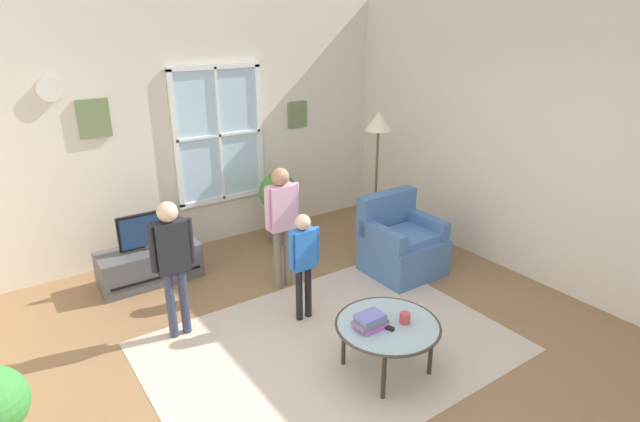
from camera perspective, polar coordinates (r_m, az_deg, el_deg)
name	(u,v)px	position (r m, az deg, el deg)	size (l,w,h in m)	color
ground_plane	(328,366)	(4.42, 0.85, -16.98)	(6.04, 6.39, 0.02)	olive
back_wall	(183,130)	(6.26, -15.08, 8.72)	(5.44, 0.17, 2.93)	beige
side_wall_right	(550,147)	(5.73, 24.36, 6.52)	(0.12, 5.79, 2.93)	beige
area_rug	(331,346)	(4.61, 1.19, -14.91)	(3.03, 2.21, 0.01)	#C6B29E
tv_stand	(150,265)	(5.85, -18.51, -5.73)	(1.05, 0.47, 0.39)	#4C4C51
television	(145,230)	(5.68, -18.96, -2.07)	(0.57, 0.08, 0.40)	#4C4C4C
armchair	(401,244)	(5.78, 9.02, -3.72)	(0.76, 0.74, 0.87)	#476B9E
coffee_table	(388,326)	(4.17, 7.57, -12.68)	(0.84, 0.84, 0.43)	#99B2B7
book_stack	(370,321)	(4.08, 5.61, -12.15)	(0.26, 0.19, 0.11)	#B95DBC
cup	(405,318)	(4.17, 9.48, -11.72)	(0.09, 0.09, 0.09)	#BF3F3F
remote_near_books	(385,327)	(4.11, 7.33, -12.73)	(0.04, 0.14, 0.02)	black
remote_near_cup	(367,317)	(4.20, 5.27, -11.77)	(0.04, 0.14, 0.02)	black
person_blue_shirt	(303,255)	(4.68, -1.88, -4.95)	(0.32, 0.15, 1.06)	black
person_black_shirt	(172,254)	(4.55, -16.22, -4.69)	(0.39, 0.18, 1.28)	#333851
person_pink_shirt	(281,214)	(5.20, -4.33, -0.38)	(0.40, 0.18, 1.31)	#726656
potted_plant_by_window	(279,197)	(6.38, -4.66, 1.54)	(0.49, 0.49, 0.91)	#4C565B
floor_lamp	(378,135)	(6.07, 6.51, 8.44)	(0.32, 0.32, 1.69)	black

